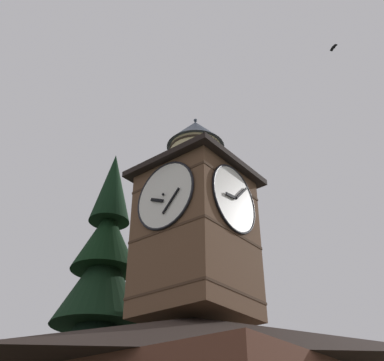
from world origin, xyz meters
The scene contains 3 objects.
clock_tower centered at (1.23, -2.93, 10.37)m, with size 4.41×4.41×9.27m.
pine_tree_behind centered at (1.92, -7.49, 6.36)m, with size 5.99×5.99×15.26m.
flying_bird_high centered at (-3.10, 2.69, 20.25)m, with size 0.37×0.48×0.12m.
Camera 1 is at (14.21, 7.33, 2.24)m, focal length 42.73 mm.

